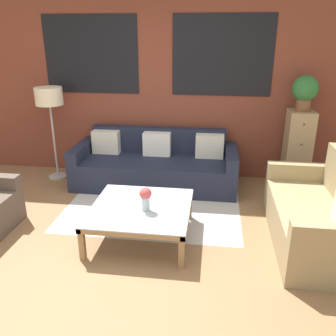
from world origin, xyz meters
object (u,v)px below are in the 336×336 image
object	(u,v)px
floor_lamp	(49,100)
flower_vase	(145,197)
settee_vintage	(319,217)
potted_plant	(305,91)
drawer_cabinet	(297,150)
coffee_table	(141,210)
couch_dark	(156,166)

from	to	relation	value
floor_lamp	flower_vase	bearing A→B (deg)	-43.17
settee_vintage	potted_plant	xyz separation A→B (m)	(0.05, 1.54, 1.07)
floor_lamp	settee_vintage	bearing A→B (deg)	-21.89
floor_lamp	drawer_cabinet	world-z (taller)	floor_lamp
settee_vintage	coffee_table	bearing A→B (deg)	-176.13
potted_plant	flower_vase	xyz separation A→B (m)	(-1.84, -1.74, -0.86)
couch_dark	settee_vintage	distance (m)	2.37
coffee_table	flower_vase	distance (m)	0.22
potted_plant	coffee_table	bearing A→B (deg)	-138.84
settee_vintage	drawer_cabinet	bearing A→B (deg)	88.22
settee_vintage	floor_lamp	xyz separation A→B (m)	(-3.51, 1.41, 0.88)
couch_dark	coffee_table	size ratio (longest dim) A/B	2.21
couch_dark	coffee_table	world-z (taller)	couch_dark
flower_vase	settee_vintage	bearing A→B (deg)	6.30
settee_vintage	floor_lamp	world-z (taller)	floor_lamp
drawer_cabinet	settee_vintage	bearing A→B (deg)	-91.78
coffee_table	settee_vintage	bearing A→B (deg)	3.87
couch_dark	coffee_table	bearing A→B (deg)	-86.50
drawer_cabinet	potted_plant	world-z (taller)	potted_plant
potted_plant	settee_vintage	bearing A→B (deg)	-91.78
coffee_table	potted_plant	bearing A→B (deg)	41.16
flower_vase	floor_lamp	bearing A→B (deg)	136.83
coffee_table	drawer_cabinet	world-z (taller)	drawer_cabinet
coffee_table	flower_vase	bearing A→B (deg)	-46.47
couch_dark	coffee_table	distance (m)	1.47
settee_vintage	coffee_table	xyz separation A→B (m)	(-1.86, -0.13, 0.01)
coffee_table	couch_dark	bearing A→B (deg)	93.50
coffee_table	flower_vase	size ratio (longest dim) A/B	4.10
couch_dark	drawer_cabinet	distance (m)	2.03
settee_vintage	flower_vase	size ratio (longest dim) A/B	6.34
coffee_table	floor_lamp	distance (m)	2.41
coffee_table	floor_lamp	world-z (taller)	floor_lamp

